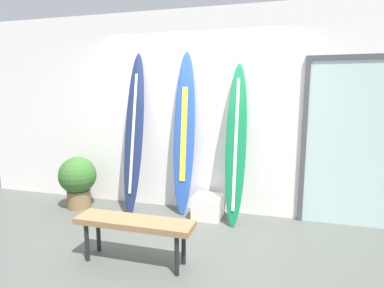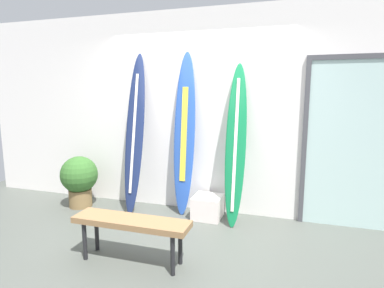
{
  "view_description": "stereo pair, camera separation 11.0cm",
  "coord_description": "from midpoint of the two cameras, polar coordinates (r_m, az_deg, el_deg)",
  "views": [
    {
      "loc": [
        1.14,
        -3.09,
        1.69
      ],
      "look_at": [
        -0.02,
        0.95,
        1.0
      ],
      "focal_mm": 29.73,
      "sensor_mm": 36.0,
      "label": 1
    },
    {
      "loc": [
        1.24,
        -3.06,
        1.69
      ],
      "look_at": [
        -0.02,
        0.95,
        1.0
      ],
      "focal_mm": 29.73,
      "sensor_mm": 36.0,
      "label": 2
    }
  ],
  "objects": [
    {
      "name": "surfboard_emerald",
      "position": [
        4.09,
        8.61,
        -0.28
      ],
      "size": [
        0.28,
        0.52,
        2.06
      ],
      "color": "#137442",
      "rests_on": "ground"
    },
    {
      "name": "surfboard_cobalt",
      "position": [
        4.35,
        -0.65,
        1.54
      ],
      "size": [
        0.3,
        0.31,
        2.23
      ],
      "color": "#2952AF",
      "rests_on": "ground"
    },
    {
      "name": "glass_door",
      "position": [
        4.36,
        27.42,
        0.48
      ],
      "size": [
        1.15,
        0.06,
        2.13
      ],
      "color": "silver",
      "rests_on": "ground"
    },
    {
      "name": "display_block_left",
      "position": [
        4.39,
        3.55,
        -11.2
      ],
      "size": [
        0.38,
        0.38,
        0.3
      ],
      "color": "silver",
      "rests_on": "ground"
    },
    {
      "name": "potted_plant",
      "position": [
        4.98,
        -18.96,
        -5.8
      ],
      "size": [
        0.54,
        0.54,
        0.76
      ],
      "color": "olive",
      "rests_on": "ground"
    },
    {
      "name": "surfboard_navy",
      "position": [
        4.52,
        -9.54,
        1.92
      ],
      "size": [
        0.28,
        0.53,
        2.23
      ],
      "color": "navy",
      "rests_on": "ground"
    },
    {
      "name": "bench",
      "position": [
        3.29,
        -9.88,
        -14.02
      ],
      "size": [
        1.19,
        0.3,
        0.45
      ],
      "color": "olive",
      "rests_on": "ground"
    },
    {
      "name": "wall_back",
      "position": [
        4.54,
        2.21,
        5.67
      ],
      "size": [
        7.2,
        0.2,
        2.8
      ],
      "primitive_type": "cube",
      "color": "white",
      "rests_on": "ground"
    },
    {
      "name": "ground",
      "position": [
        3.71,
        -3.5,
        -18.11
      ],
      "size": [
        8.0,
        8.0,
        0.04
      ],
      "primitive_type": "cube",
      "color": "#4E524C"
    }
  ]
}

